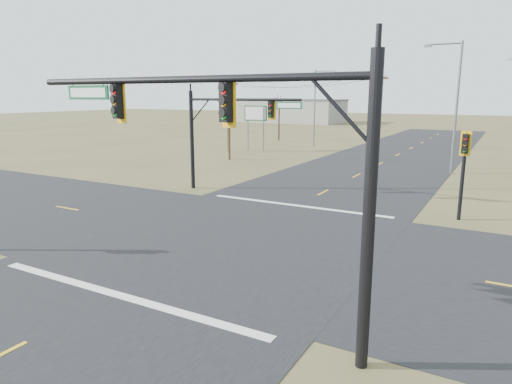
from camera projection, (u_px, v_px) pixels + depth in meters
ground at (234, 238)px, 22.17m from camera, size 320.00×320.00×0.00m
road_ew at (234, 238)px, 22.16m from camera, size 160.00×14.00×0.02m
road_ns at (234, 238)px, 22.16m from camera, size 14.00×160.00×0.02m
stop_bar_near at (119, 295)px, 15.75m from camera, size 12.00×0.40×0.01m
stop_bar_far at (297, 205)px, 28.56m from camera, size 12.00×0.40×0.01m
mast_arm_near at (242, 138)px, 12.20m from camera, size 11.35×0.55×7.83m
mast_arm_far at (226, 120)px, 31.61m from camera, size 8.84×0.45×7.11m
pedestal_signal_ne at (464, 157)px, 24.61m from camera, size 0.60×0.53×4.96m
utility_pole_near at (370, 128)px, 32.99m from camera, size 2.08×0.48×8.57m
utility_pole_far at (229, 118)px, 48.26m from camera, size 2.07×0.51×8.54m
highway_sign at (256, 119)px, 56.41m from camera, size 2.94×0.49×5.55m
streetlight_a at (454, 101)px, 39.17m from camera, size 3.15×0.37×11.28m
streetlight_c at (316, 104)px, 61.13m from camera, size 2.83×0.37×10.10m
bare_tree_a at (228, 106)px, 55.23m from camera, size 3.64×3.64×7.03m
bare_tree_b at (279, 102)px, 68.97m from camera, size 3.65×3.65×7.30m
warehouse_left at (286, 111)px, 117.53m from camera, size 28.00×14.00×5.50m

